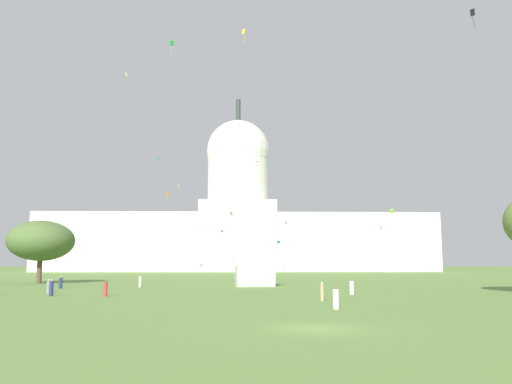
# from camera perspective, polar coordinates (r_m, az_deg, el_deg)

# --- Properties ---
(ground_plane) EXTENTS (800.00, 800.00, 0.00)m
(ground_plane) POSITION_cam_1_polar(r_m,az_deg,el_deg) (28.24, 6.68, -14.76)
(ground_plane) COLOR olive
(capitol_building) EXTENTS (147.88, 26.92, 67.26)m
(capitol_building) POSITION_cam_1_polar(r_m,az_deg,el_deg) (197.92, -2.03, -3.66)
(capitol_building) COLOR silver
(capitol_building) RESTS_ON ground_plane
(event_tent) EXTENTS (6.08, 6.12, 5.56)m
(event_tent) POSITION_cam_1_polar(r_m,az_deg,el_deg) (76.97, -0.16, -8.30)
(event_tent) COLOR white
(event_tent) RESTS_ON ground_plane
(tree_west_far) EXTENTS (15.13, 15.13, 10.27)m
(tree_west_far) POSITION_cam_1_polar(r_m,az_deg,el_deg) (92.18, -22.67, -5.00)
(tree_west_far) COLOR brown
(tree_west_far) RESTS_ON ground_plane
(person_navy_lawn_far_right) EXTENTS (0.58, 0.58, 1.65)m
(person_navy_lawn_far_right) POSITION_cam_1_polar(r_m,az_deg,el_deg) (73.94, -20.78, -9.38)
(person_navy_lawn_far_right) COLOR navy
(person_navy_lawn_far_right) RESTS_ON ground_plane
(person_navy_back_left) EXTENTS (0.46, 0.46, 1.72)m
(person_navy_back_left) POSITION_cam_1_polar(r_m,az_deg,el_deg) (58.01, -21.68, -9.87)
(person_navy_back_left) COLOR navy
(person_navy_back_left) RESTS_ON ground_plane
(person_white_deep_crowd) EXTENTS (0.60, 0.60, 1.65)m
(person_white_deep_crowd) POSITION_cam_1_polar(r_m,az_deg,el_deg) (39.68, 8.83, -11.60)
(person_white_deep_crowd) COLOR silver
(person_white_deep_crowd) RESTS_ON ground_plane
(person_white_near_tent) EXTENTS (0.46, 0.46, 1.69)m
(person_white_near_tent) POSITION_cam_1_polar(r_m,az_deg,el_deg) (74.59, -12.70, -9.63)
(person_white_near_tent) COLOR silver
(person_white_near_tent) RESTS_ON ground_plane
(person_white_near_tree_west) EXTENTS (0.67, 0.67, 1.69)m
(person_white_near_tree_west) POSITION_cam_1_polar(r_m,az_deg,el_deg) (57.86, 10.54, -10.31)
(person_white_near_tree_west) COLOR silver
(person_white_near_tree_west) RESTS_ON ground_plane
(person_tan_mid_center) EXTENTS (0.41, 0.41, 1.70)m
(person_tan_mid_center) POSITION_cam_1_polar(r_m,az_deg,el_deg) (47.75, 7.32, -10.90)
(person_tan_mid_center) COLOR tan
(person_tan_mid_center) RESTS_ON ground_plane
(person_red_front_right) EXTENTS (0.49, 0.49, 1.65)m
(person_red_front_right) POSITION_cam_1_polar(r_m,az_deg,el_deg) (55.35, -16.31, -10.26)
(person_red_front_right) COLOR red
(person_red_front_right) RESTS_ON ground_plane
(person_grey_lawn_far_left) EXTENTS (0.55, 0.55, 1.58)m
(person_grey_lawn_far_left) POSITION_cam_1_polar(r_m,az_deg,el_deg) (63.61, -21.96, -9.68)
(person_grey_lawn_far_left) COLOR gray
(person_grey_lawn_far_left) RESTS_ON ground_plane
(kite_green_high) EXTENTS (1.24, 1.23, 4.13)m
(kite_green_high) POSITION_cam_1_polar(r_m,az_deg,el_deg) (137.78, -9.28, 15.94)
(kite_green_high) COLOR green
(kite_black_high) EXTENTS (0.70, 0.91, 3.49)m
(kite_black_high) POSITION_cam_1_polar(r_m,az_deg,el_deg) (99.23, 22.83, 17.67)
(kite_black_high) COLOR black
(kite_orange_mid) EXTENTS (1.08, 1.20, 2.81)m
(kite_orange_mid) POSITION_cam_1_polar(r_m,az_deg,el_deg) (154.23, -9.79, -0.31)
(kite_orange_mid) COLOR orange
(kite_red_low) EXTENTS (1.56, 0.68, 2.87)m
(kite_red_low) POSITION_cam_1_polar(r_m,az_deg,el_deg) (132.63, -16.58, -3.86)
(kite_red_low) COLOR red
(kite_turquoise_mid) EXTENTS (1.12, 0.72, 2.71)m
(kite_turquoise_mid) POSITION_cam_1_polar(r_m,az_deg,el_deg) (166.47, -8.54, 1.17)
(kite_turquoise_mid) COLOR teal
(kite_white_low) EXTENTS (1.14, 1.71, 3.36)m
(kite_white_low) POSITION_cam_1_polar(r_m,az_deg,el_deg) (173.87, 10.14, -6.03)
(kite_white_low) COLOR white
(kite_violet_mid) EXTENTS (1.53, 1.28, 4.14)m
(kite_violet_mid) POSITION_cam_1_polar(r_m,az_deg,el_deg) (141.93, 0.22, 3.16)
(kite_violet_mid) COLOR purple
(kite_cyan_low) EXTENTS (1.88, 1.87, 2.75)m
(kite_cyan_low) POSITION_cam_1_polar(r_m,az_deg,el_deg) (168.23, 12.50, -4.71)
(kite_cyan_low) COLOR #33BCDB
(kite_yellow_high) EXTENTS (0.41, 0.83, 1.23)m
(kite_yellow_high) POSITION_cam_1_polar(r_m,az_deg,el_deg) (112.29, -14.12, 12.45)
(kite_yellow_high) COLOR yellow
(kite_blue_low) EXTENTS (1.15, 0.72, 3.69)m
(kite_blue_low) POSITION_cam_1_polar(r_m,az_deg,el_deg) (138.55, 2.52, -5.71)
(kite_blue_low) COLOR blue
(kite_lime_low) EXTENTS (1.01, 1.04, 2.89)m
(kite_lime_low) POSITION_cam_1_polar(r_m,az_deg,el_deg) (120.10, 14.81, -2.06)
(kite_lime_low) COLOR #8CD133
(kite_magenta_low) EXTENTS (0.60, 0.80, 0.98)m
(kite_magenta_low) POSITION_cam_1_polar(r_m,az_deg,el_deg) (169.57, -3.79, -4.33)
(kite_magenta_low) COLOR #D1339E
(kite_gold_high) EXTENTS (0.87, 0.51, 3.59)m
(kite_gold_high) POSITION_cam_1_polar(r_m,az_deg,el_deg) (132.24, -1.37, 17.21)
(kite_gold_high) COLOR gold
(kite_pink_low) EXTENTS (0.66, 0.82, 3.79)m
(kite_pink_low) POSITION_cam_1_polar(r_m,az_deg,el_deg) (152.85, 13.66, -3.93)
(kite_pink_low) COLOR pink
(kite_green_mid) EXTENTS (1.23, 1.39, 0.14)m
(kite_green_mid) POSITION_cam_1_polar(r_m,az_deg,el_deg) (91.81, -10.57, 3.44)
(kite_green_mid) COLOR green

